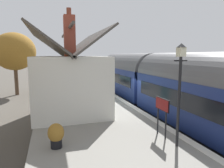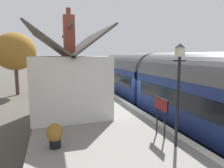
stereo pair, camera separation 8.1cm
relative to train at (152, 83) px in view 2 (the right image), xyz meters
The scene contains 15 objects.
ground_plane 2.50m from the train, 129.13° to the left, with size 160.00×160.00×0.00m, color #4C473F.
platform 5.24m from the train, 98.51° to the left, with size 32.00×5.97×0.93m, color gray.
platform_edge_coping 2.55m from the train, 109.37° to the left, with size 32.00×0.36×0.02m, color beige.
rail_near 2.38m from the train, 135.35° to the right, with size 52.00×0.08×0.14m, color gray.
rail_far 2.38m from the train, 135.50° to the left, with size 52.00×0.08×0.14m, color gray.
train is the anchor object (origin of this frame).
station_building 6.01m from the train, 93.67° to the left, with size 7.15×4.14×5.61m.
bench_mid_platform 8.92m from the train, 28.28° to the left, with size 1.41×0.48×0.88m.
bench_near_building 6.83m from the train, 40.92° to the left, with size 1.41×0.48×0.88m.
bench_platform_end 10.49m from the train, 22.85° to the left, with size 1.41×0.48×0.88m.
planter_under_sign 9.12m from the train, 130.26° to the left, with size 0.57×0.57×0.88m.
planter_edge_far 8.92m from the train, 36.53° to the left, with size 1.04×0.32×0.57m.
lamp_post_platform 7.67m from the train, 158.38° to the left, with size 0.32×0.50×3.64m.
station_sign_board 6.70m from the train, 154.86° to the left, with size 0.96×0.06×1.57m.
tree_far_left 14.81m from the train, 45.45° to the left, with size 4.04×4.24×6.49m.
Camera 2 is at (-12.23, 6.08, 4.18)m, focal length 32.52 mm.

